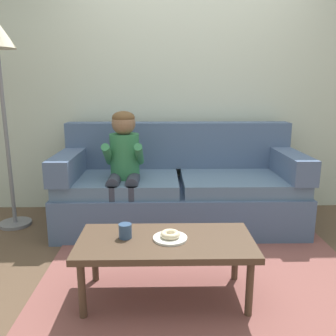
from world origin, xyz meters
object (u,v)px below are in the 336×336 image
object	(u,v)px
coffee_table	(166,246)
donut	(170,234)
mug	(125,231)
toy_controller	(237,254)
person_child	(124,161)
couch	(179,190)

from	to	relation	value
coffee_table	donut	xyz separation A→B (m)	(0.03, 0.00, 0.07)
mug	donut	bearing A→B (deg)	-5.35
toy_controller	person_child	bearing A→B (deg)	147.77
couch	coffee_table	world-z (taller)	couch
person_child	coffee_table	bearing A→B (deg)	-71.13
donut	mug	size ratio (longest dim) A/B	1.33
person_child	toy_controller	bearing A→B (deg)	-28.50
person_child	mug	world-z (taller)	person_child
couch	toy_controller	distance (m)	0.88
coffee_table	person_child	world-z (taller)	person_child
coffee_table	toy_controller	bearing A→B (deg)	43.32
donut	mug	bearing A→B (deg)	174.65
mug	coffee_table	bearing A→B (deg)	-6.32
coffee_table	donut	world-z (taller)	donut
donut	person_child	bearing A→B (deg)	110.27
donut	mug	world-z (taller)	mug
coffee_table	mug	size ratio (longest dim) A/B	11.95
couch	donut	world-z (taller)	couch
couch	toy_controller	size ratio (longest dim) A/B	9.90
couch	donut	size ratio (longest dim) A/B	18.64
person_child	donut	world-z (taller)	person_child
couch	mug	distance (m)	1.28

